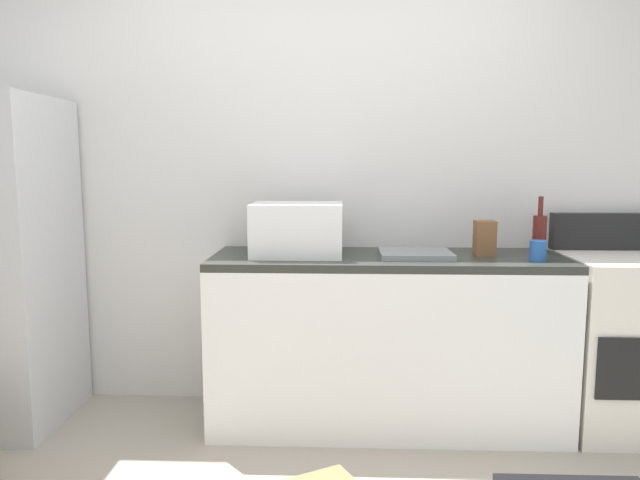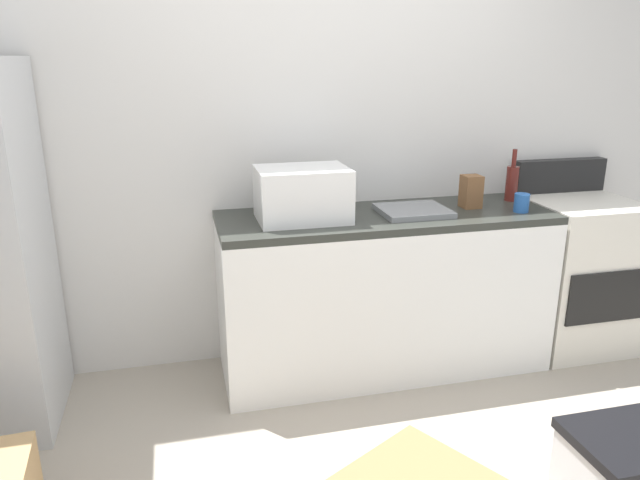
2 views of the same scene
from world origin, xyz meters
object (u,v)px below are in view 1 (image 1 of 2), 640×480
object	(u,v)px
stove_oven	(622,340)
microwave	(297,229)
wine_bottle	(539,233)
coffee_mug	(538,251)
knife_block	(485,238)

from	to	relation	value
stove_oven	microwave	bearing A→B (deg)	-179.46
stove_oven	wine_bottle	world-z (taller)	wine_bottle
microwave	coffee_mug	size ratio (longest dim) A/B	4.60
stove_oven	coffee_mug	world-z (taller)	stove_oven
knife_block	microwave	bearing A→B (deg)	-178.18
microwave	wine_bottle	xyz separation A→B (m)	(1.27, 0.12, -0.03)
microwave	wine_bottle	bearing A→B (deg)	5.57
knife_block	wine_bottle	bearing A→B (deg)	16.85
stove_oven	coffee_mug	size ratio (longest dim) A/B	11.00
stove_oven	knife_block	distance (m)	0.89
microwave	coffee_mug	bearing A→B (deg)	-6.02
wine_bottle	coffee_mug	xyz separation A→B (m)	(-0.09, -0.25, -0.06)
stove_oven	coffee_mug	xyz separation A→B (m)	(-0.50, -0.14, 0.48)
wine_bottle	microwave	bearing A→B (deg)	-174.43
stove_oven	microwave	world-z (taller)	microwave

